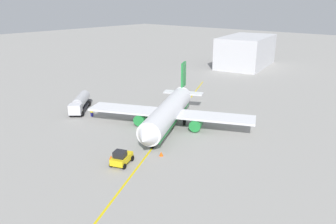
{
  "coord_description": "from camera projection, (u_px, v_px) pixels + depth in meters",
  "views": [
    {
      "loc": [
        43.04,
        36.5,
        22.17
      ],
      "look_at": [
        0.0,
        0.0,
        3.0
      ],
      "focal_mm": 35.3,
      "sensor_mm": 36.0,
      "label": 1
    }
  ],
  "objects": [
    {
      "name": "safety_cone_wingtip",
      "position": [
        111.0,
        157.0,
        48.34
      ],
      "size": [
        0.57,
        0.57,
        0.64
      ],
      "primitive_type": "cone",
      "color": "#F2590F",
      "rests_on": "ground"
    },
    {
      "name": "refueling_worker",
      "position": [
        92.0,
        112.0,
        66.1
      ],
      "size": [
        0.42,
        0.56,
        1.71
      ],
      "color": "navy",
      "rests_on": "ground"
    },
    {
      "name": "distant_hangar",
      "position": [
        246.0,
        51.0,
        115.58
      ],
      "size": [
        28.3,
        18.82,
        10.37
      ],
      "color": "silver",
      "rests_on": "ground"
    },
    {
      "name": "fuel_tanker",
      "position": [
        80.0,
        103.0,
        69.45
      ],
      "size": [
        9.65,
        8.95,
        3.15
      ],
      "color": "#2D2D33",
      "rests_on": "ground"
    },
    {
      "name": "safety_cone_nose",
      "position": [
        161.0,
        154.0,
        49.41
      ],
      "size": [
        0.62,
        0.62,
        0.69
      ],
      "primitive_type": "cone",
      "color": "#F2590F",
      "rests_on": "ground"
    },
    {
      "name": "taxi_line_marking",
      "position": [
        168.0,
        127.0,
        60.56
      ],
      "size": [
        67.75,
        31.43,
        0.01
      ],
      "primitive_type": "cube",
      "rotation": [
        0.0,
        0.0,
        0.43
      ],
      "color": "yellow",
      "rests_on": "ground"
    },
    {
      "name": "airplane",
      "position": [
        169.0,
        112.0,
        60.08
      ],
      "size": [
        27.55,
        30.01,
        9.92
      ],
      "color": "white",
      "rests_on": "ground"
    },
    {
      "name": "ground_plane",
      "position": [
        168.0,
        127.0,
        60.56
      ],
      "size": [
        400.0,
        400.0,
        0.0
      ],
      "primitive_type": "plane",
      "color": "#9E9B96"
    },
    {
      "name": "pushback_tug",
      "position": [
        121.0,
        158.0,
        46.7
      ],
      "size": [
        4.08,
        3.39,
        2.2
      ],
      "color": "yellow",
      "rests_on": "ground"
    }
  ]
}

